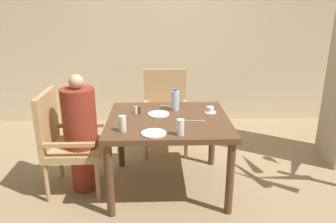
{
  "coord_description": "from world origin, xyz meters",
  "views": [
    {
      "loc": [
        -0.11,
        -2.95,
        1.79
      ],
      "look_at": [
        0.0,
        0.05,
        0.79
      ],
      "focal_mm": 35.0,
      "sensor_mm": 36.0,
      "label": 1
    }
  ],
  "objects_px": {
    "chair_left_side": "(65,139)",
    "chair_far_side": "(165,108)",
    "water_bottle": "(175,100)",
    "plate_main_left": "(159,114)",
    "teacup_with_saucer": "(210,110)",
    "plate_main_right": "(154,133)",
    "glass_tall_mid": "(123,124)",
    "glass_tall_near": "(180,127)",
    "diner_in_left_chair": "(81,133)"
  },
  "relations": [
    {
      "from": "chair_left_side",
      "to": "water_bottle",
      "type": "relative_size",
      "value": 4.43
    },
    {
      "from": "water_bottle",
      "to": "glass_tall_near",
      "type": "bearing_deg",
      "value": -89.54
    },
    {
      "from": "diner_in_left_chair",
      "to": "chair_far_side",
      "type": "bearing_deg",
      "value": 48.24
    },
    {
      "from": "plate_main_left",
      "to": "plate_main_right",
      "type": "bearing_deg",
      "value": -95.1
    },
    {
      "from": "glass_tall_near",
      "to": "glass_tall_mid",
      "type": "xyz_separation_m",
      "value": [
        -0.49,
        0.1,
        0.0
      ]
    },
    {
      "from": "plate_main_left",
      "to": "teacup_with_saucer",
      "type": "height_order",
      "value": "teacup_with_saucer"
    },
    {
      "from": "chair_left_side",
      "to": "teacup_with_saucer",
      "type": "relative_size",
      "value": 8.06
    },
    {
      "from": "water_bottle",
      "to": "chair_left_side",
      "type": "bearing_deg",
      "value": -167.15
    },
    {
      "from": "plate_main_left",
      "to": "teacup_with_saucer",
      "type": "relative_size",
      "value": 1.72
    },
    {
      "from": "chair_left_side",
      "to": "chair_far_side",
      "type": "bearing_deg",
      "value": 43.51
    },
    {
      "from": "plate_main_right",
      "to": "chair_left_side",
      "type": "bearing_deg",
      "value": 155.66
    },
    {
      "from": "chair_far_side",
      "to": "plate_main_right",
      "type": "distance_m",
      "value": 1.36
    },
    {
      "from": "water_bottle",
      "to": "teacup_with_saucer",
      "type": "bearing_deg",
      "value": -15.03
    },
    {
      "from": "plate_main_left",
      "to": "plate_main_right",
      "type": "xyz_separation_m",
      "value": [
        -0.04,
        -0.5,
        0.0
      ]
    },
    {
      "from": "chair_left_side",
      "to": "diner_in_left_chair",
      "type": "xyz_separation_m",
      "value": [
        0.15,
        0.0,
        0.07
      ]
    },
    {
      "from": "plate_main_left",
      "to": "water_bottle",
      "type": "xyz_separation_m",
      "value": [
        0.17,
        0.14,
        0.1
      ]
    },
    {
      "from": "diner_in_left_chair",
      "to": "water_bottle",
      "type": "xyz_separation_m",
      "value": [
        0.92,
        0.25,
        0.24
      ]
    },
    {
      "from": "chair_far_side",
      "to": "teacup_with_saucer",
      "type": "bearing_deg",
      "value": -61.75
    },
    {
      "from": "water_bottle",
      "to": "glass_tall_near",
      "type": "distance_m",
      "value": 0.67
    },
    {
      "from": "plate_main_left",
      "to": "chair_far_side",
      "type": "bearing_deg",
      "value": 83.76
    },
    {
      "from": "glass_tall_near",
      "to": "glass_tall_mid",
      "type": "relative_size",
      "value": 1.0
    },
    {
      "from": "plate_main_right",
      "to": "glass_tall_near",
      "type": "height_order",
      "value": "glass_tall_near"
    },
    {
      "from": "plate_main_left",
      "to": "teacup_with_saucer",
      "type": "distance_m",
      "value": 0.52
    },
    {
      "from": "plate_main_right",
      "to": "glass_tall_mid",
      "type": "bearing_deg",
      "value": 165.89
    },
    {
      "from": "plate_main_left",
      "to": "water_bottle",
      "type": "distance_m",
      "value": 0.24
    },
    {
      "from": "water_bottle",
      "to": "glass_tall_mid",
      "type": "xyz_separation_m",
      "value": [
        -0.48,
        -0.57,
        -0.04
      ]
    },
    {
      "from": "teacup_with_saucer",
      "to": "water_bottle",
      "type": "xyz_separation_m",
      "value": [
        -0.34,
        0.09,
        0.08
      ]
    },
    {
      "from": "diner_in_left_chair",
      "to": "glass_tall_mid",
      "type": "xyz_separation_m",
      "value": [
        0.44,
        -0.32,
        0.21
      ]
    },
    {
      "from": "chair_far_side",
      "to": "water_bottle",
      "type": "distance_m",
      "value": 0.77
    },
    {
      "from": "teacup_with_saucer",
      "to": "glass_tall_near",
      "type": "height_order",
      "value": "glass_tall_near"
    },
    {
      "from": "plate_main_right",
      "to": "glass_tall_near",
      "type": "relative_size",
      "value": 1.53
    },
    {
      "from": "chair_far_side",
      "to": "glass_tall_near",
      "type": "xyz_separation_m",
      "value": [
        0.09,
        -1.37,
        0.27
      ]
    },
    {
      "from": "chair_left_side",
      "to": "glass_tall_near",
      "type": "bearing_deg",
      "value": -21.38
    },
    {
      "from": "diner_in_left_chair",
      "to": "glass_tall_mid",
      "type": "distance_m",
      "value": 0.58
    },
    {
      "from": "water_bottle",
      "to": "glass_tall_mid",
      "type": "distance_m",
      "value": 0.75
    },
    {
      "from": "chair_left_side",
      "to": "plate_main_left",
      "type": "bearing_deg",
      "value": 6.78
    },
    {
      "from": "plate_main_right",
      "to": "glass_tall_near",
      "type": "distance_m",
      "value": 0.23
    },
    {
      "from": "chair_far_side",
      "to": "glass_tall_mid",
      "type": "relative_size",
      "value": 7.17
    },
    {
      "from": "plate_main_left",
      "to": "water_bottle",
      "type": "bearing_deg",
      "value": 38.69
    },
    {
      "from": "chair_left_side",
      "to": "plate_main_right",
      "type": "height_order",
      "value": "chair_left_side"
    },
    {
      "from": "chair_far_side",
      "to": "glass_tall_near",
      "type": "relative_size",
      "value": 7.17
    },
    {
      "from": "chair_left_side",
      "to": "chair_far_side",
      "type": "relative_size",
      "value": 1.0
    },
    {
      "from": "plate_main_left",
      "to": "teacup_with_saucer",
      "type": "bearing_deg",
      "value": 5.03
    },
    {
      "from": "plate_main_left",
      "to": "glass_tall_near",
      "type": "xyz_separation_m",
      "value": [
        0.18,
        -0.53,
        0.06
      ]
    },
    {
      "from": "chair_left_side",
      "to": "plate_main_right",
      "type": "xyz_separation_m",
      "value": [
        0.86,
        -0.39,
        0.21
      ]
    },
    {
      "from": "chair_left_side",
      "to": "glass_tall_near",
      "type": "distance_m",
      "value": 1.19
    },
    {
      "from": "plate_main_left",
      "to": "glass_tall_mid",
      "type": "relative_size",
      "value": 1.53
    },
    {
      "from": "plate_main_right",
      "to": "teacup_with_saucer",
      "type": "relative_size",
      "value": 1.72
    },
    {
      "from": "chair_far_side",
      "to": "diner_in_left_chair",
      "type": "bearing_deg",
      "value": -131.76
    },
    {
      "from": "chair_left_side",
      "to": "chair_far_side",
      "type": "xyz_separation_m",
      "value": [
        1.0,
        0.94,
        0.0
      ]
    }
  ]
}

